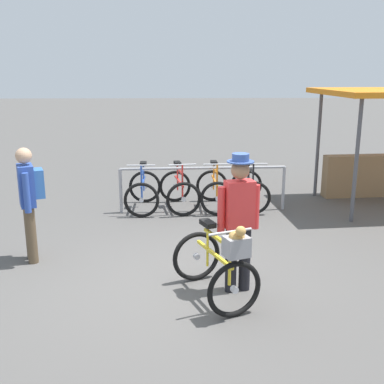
{
  "coord_description": "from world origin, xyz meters",
  "views": [
    {
      "loc": [
        0.0,
        -5.61,
        2.67
      ],
      "look_at": [
        0.22,
        0.72,
        1.0
      ],
      "focal_mm": 43.68,
      "sensor_mm": 36.0,
      "label": 1
    }
  ],
  "objects_px": {
    "racked_bike_orange": "(215,190)",
    "pedestrian_with_backpack": "(29,197)",
    "racked_bike_red": "(179,191)",
    "racked_bike_blue": "(143,191)",
    "person_with_featured_bike": "(239,218)",
    "racked_bike_black": "(250,189)",
    "featured_bicycle": "(219,263)"
  },
  "relations": [
    {
      "from": "featured_bicycle",
      "to": "pedestrian_with_backpack",
      "type": "relative_size",
      "value": 0.77
    },
    {
      "from": "featured_bicycle",
      "to": "person_with_featured_bike",
      "type": "height_order",
      "value": "person_with_featured_bike"
    },
    {
      "from": "racked_bike_red",
      "to": "racked_bike_blue",
      "type": "bearing_deg",
      "value": -177.96
    },
    {
      "from": "racked_bike_red",
      "to": "person_with_featured_bike",
      "type": "xyz_separation_m",
      "value": [
        0.69,
        -3.54,
        0.58
      ]
    },
    {
      "from": "racked_bike_orange",
      "to": "person_with_featured_bike",
      "type": "relative_size",
      "value": 0.64
    },
    {
      "from": "racked_bike_orange",
      "to": "featured_bicycle",
      "type": "relative_size",
      "value": 0.87
    },
    {
      "from": "racked_bike_red",
      "to": "racked_bike_black",
      "type": "bearing_deg",
      "value": 2.04
    },
    {
      "from": "racked_bike_orange",
      "to": "featured_bicycle",
      "type": "bearing_deg",
      "value": -93.97
    },
    {
      "from": "racked_bike_orange",
      "to": "featured_bicycle",
      "type": "distance_m",
      "value": 3.87
    },
    {
      "from": "racked_bike_orange",
      "to": "racked_bike_blue",
      "type": "bearing_deg",
      "value": -177.96
    },
    {
      "from": "racked_bike_red",
      "to": "racked_bike_orange",
      "type": "relative_size",
      "value": 1.07
    },
    {
      "from": "racked_bike_black",
      "to": "person_with_featured_bike",
      "type": "relative_size",
      "value": 0.65
    },
    {
      "from": "racked_bike_orange",
      "to": "racked_bike_black",
      "type": "distance_m",
      "value": 0.7
    },
    {
      "from": "racked_bike_blue",
      "to": "person_with_featured_bike",
      "type": "height_order",
      "value": "person_with_featured_bike"
    },
    {
      "from": "racked_bike_black",
      "to": "person_with_featured_bike",
      "type": "distance_m",
      "value": 3.71
    },
    {
      "from": "racked_bike_orange",
      "to": "pedestrian_with_backpack",
      "type": "xyz_separation_m",
      "value": [
        -2.81,
        -2.53,
        0.57
      ]
    },
    {
      "from": "featured_bicycle",
      "to": "racked_bike_red",
      "type": "bearing_deg",
      "value": 96.42
    },
    {
      "from": "racked_bike_black",
      "to": "pedestrian_with_backpack",
      "type": "relative_size",
      "value": 0.69
    },
    {
      "from": "racked_bike_black",
      "to": "featured_bicycle",
      "type": "distance_m",
      "value": 4.01
    },
    {
      "from": "person_with_featured_bike",
      "to": "racked_bike_red",
      "type": "bearing_deg",
      "value": 101.07
    },
    {
      "from": "racked_bike_blue",
      "to": "pedestrian_with_backpack",
      "type": "bearing_deg",
      "value": -119.68
    },
    {
      "from": "pedestrian_with_backpack",
      "to": "racked_bike_black",
      "type": "bearing_deg",
      "value": 36.01
    },
    {
      "from": "racked_bike_orange",
      "to": "person_with_featured_bike",
      "type": "height_order",
      "value": "person_with_featured_bike"
    },
    {
      "from": "racked_bike_orange",
      "to": "racked_bike_red",
      "type": "bearing_deg",
      "value": -177.96
    },
    {
      "from": "racked_bike_orange",
      "to": "person_with_featured_bike",
      "type": "bearing_deg",
      "value": -90.1
    },
    {
      "from": "racked_bike_red",
      "to": "pedestrian_with_backpack",
      "type": "height_order",
      "value": "pedestrian_with_backpack"
    },
    {
      "from": "racked_bike_blue",
      "to": "featured_bicycle",
      "type": "distance_m",
      "value": 3.98
    },
    {
      "from": "featured_bicycle",
      "to": "person_with_featured_bike",
      "type": "relative_size",
      "value": 0.73
    },
    {
      "from": "racked_bike_orange",
      "to": "featured_bicycle",
      "type": "height_order",
      "value": "featured_bicycle"
    },
    {
      "from": "racked_bike_red",
      "to": "racked_bike_orange",
      "type": "height_order",
      "value": "same"
    },
    {
      "from": "racked_bike_orange",
      "to": "pedestrian_with_backpack",
      "type": "bearing_deg",
      "value": -138.05
    },
    {
      "from": "featured_bicycle",
      "to": "racked_bike_orange",
      "type": "bearing_deg",
      "value": 86.03
    }
  ]
}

